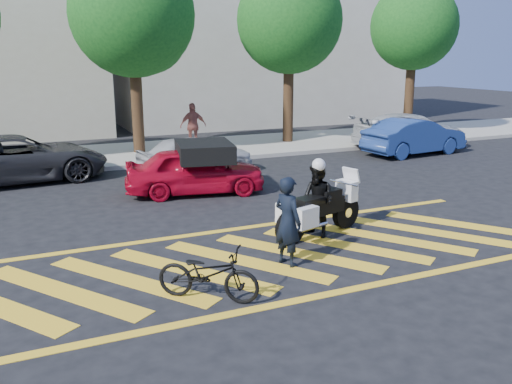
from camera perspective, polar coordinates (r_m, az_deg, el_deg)
name	(u,v)px	position (r m, az deg, el deg)	size (l,w,h in m)	color
ground	(275,257)	(10.61, 1.96, -6.81)	(90.00, 90.00, 0.00)	black
sidewalk	(140,153)	(21.66, -12.14, 3.99)	(60.00, 5.00, 0.15)	#9E998E
crosswalk	(273,257)	(10.59, 1.77, -6.82)	(12.33, 4.00, 0.01)	yellow
building_right	(256,25)	(32.79, -0.03, 17.19)	(16.00, 8.00, 11.00)	beige
tree_center	(136,19)	(21.47, -12.56, 17.35)	(4.60, 4.60, 7.56)	black
tree_right	(291,24)	(23.70, 3.74, 17.19)	(4.40, 4.40, 7.41)	black
tree_far_right	(415,30)	(27.32, 16.38, 16.06)	(4.00, 4.00, 7.10)	black
officer_bike	(288,221)	(9.98, 3.36, -3.10)	(0.61, 0.40, 1.68)	black
bicycle	(208,274)	(8.71, -5.07, -8.57)	(0.59, 1.68, 0.88)	black
police_motorcycle	(318,210)	(11.66, 6.59, -1.86)	(2.42, 1.16, 1.09)	black
officer_moto	(318,201)	(11.61, 6.51, -0.93)	(0.77, 0.60, 1.58)	black
red_convertible	(195,171)	(15.29, -6.42, 2.26)	(1.56, 3.88, 1.32)	#B50821
parked_mid_left	(19,159)	(18.14, -23.69, 3.24)	(2.41, 5.23, 1.45)	black
parked_mid_right	(195,155)	(17.79, -6.41, 3.90)	(1.53, 3.80, 1.29)	#B3B3B7
parked_right	(414,137)	(22.18, 16.33, 5.63)	(1.50, 4.31, 1.42)	navy
parked_far_right	(410,131)	(23.60, 15.93, 6.19)	(2.04, 5.02, 1.46)	#A5A9AD
pedestrian_right	(193,126)	(21.93, -6.63, 6.93)	(1.06, 0.44, 1.82)	#924E42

